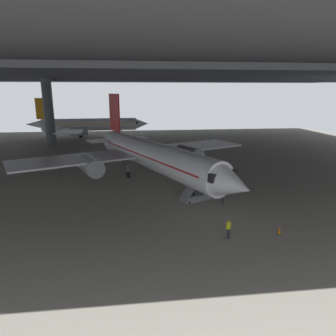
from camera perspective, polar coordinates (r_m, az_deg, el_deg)
The scene contains 9 objects.
ground_plane at distance 43.31m, azimuth -2.76°, elevation -1.92°, with size 110.00×110.00×0.00m, color gray.
hangar_structure at distance 55.50m, azimuth -4.13°, elevation 17.56°, with size 121.00×99.00×15.96m.
airplane_main at distance 42.28m, azimuth -3.33°, elevation 2.52°, with size 35.03×34.97×11.55m.
boarding_stairs at distance 34.91m, azimuth 5.53°, elevation -4.69°, with size 4.42×3.01×4.68m.
crew_worker_near_nose at distance 26.29m, azimuth 11.21°, elevation -10.79°, with size 0.44×0.40×1.73m.
crew_worker_by_stairs at distance 33.79m, azimuth 10.23°, elevation -5.06°, with size 0.32×0.53×1.71m.
airplane_distant at distance 85.79m, azimuth -14.73°, elevation 7.81°, with size 32.20×31.08×10.27m.
traffic_cone_orange at distance 28.59m, azimuth 20.02°, elevation -10.85°, with size 0.36×0.36×0.60m.
baggage_tug at distance 54.92m, azimuth -0.50°, elevation 2.11°, with size 1.67×2.40×0.90m.
Camera 1 is at (-2.84, -41.54, 11.93)m, focal length 32.72 mm.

